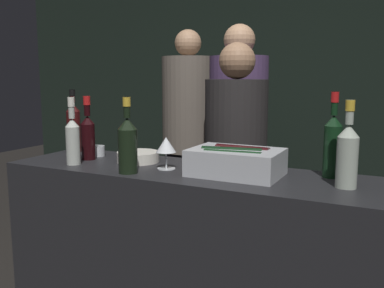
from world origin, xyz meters
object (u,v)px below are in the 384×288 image
Objects in this scene: ice_bin_with_bottles at (236,161)px; red_wine_bottle_burgundy at (333,143)px; red_wine_bottle_tall at (88,134)px; rose_wine_bottle at (347,153)px; champagne_bottle at (128,143)px; person_in_hoodie at (238,142)px; red_wine_bottle_black_foil at (74,126)px; person_grey_polo at (235,167)px; white_wine_bottle at (73,137)px; candle_votive at (97,151)px; bowl_white at (138,156)px; person_blond_tee at (188,131)px; wine_glass at (166,146)px.

red_wine_bottle_burgundy is at bearing 20.59° from ice_bin_with_bottles.
ice_bin_with_bottles is 0.83m from red_wine_bottle_tall.
rose_wine_bottle is (0.46, -0.01, 0.07)m from ice_bin_with_bottles.
person_in_hoodie reaches higher than champagne_bottle.
red_wine_bottle_black_foil reaches higher than rose_wine_bottle.
person_grey_polo reaches higher than red_wine_bottle_burgundy.
champagne_bottle is 0.93m from rose_wine_bottle.
white_wine_bottle is 0.91× the size of red_wine_bottle_burgundy.
red_wine_bottle_burgundy reaches higher than candle_votive.
white_wine_bottle is at bearing -48.94° from red_wine_bottle_black_foil.
bowl_white is 0.30m from red_wine_bottle_tall.
ice_bin_with_bottles is 1.83× the size of bowl_white.
champagne_bottle is at bearing -34.44° from candle_votive.
bowl_white is 0.12× the size of person_blond_tee.
ice_bin_with_bottles is 0.85m from candle_votive.
ice_bin_with_bottles reaches higher than candle_votive.
candle_votive is at bearing 175.40° from rose_wine_bottle.
person_in_hoodie is (0.19, 0.95, -0.04)m from bowl_white.
person_in_hoodie is at bearing 51.64° from red_wine_bottle_black_foil.
wine_glass is at bearing 53.12° from champagne_bottle.
person_grey_polo is at bearing 50.86° from person_blond_tee.
person_blond_tee reaches higher than red_wine_bottle_tall.
white_wine_bottle is (-0.80, -0.14, 0.07)m from ice_bin_with_bottles.
red_wine_bottle_black_foil is 0.98× the size of red_wine_bottle_burgundy.
rose_wine_bottle is 1.03× the size of red_wine_bottle_tall.
bowl_white is 1.42× the size of wine_glass.
candle_votive is at bearing 103.23° from red_wine_bottle_tall.
bowl_white is (-0.55, 0.05, -0.04)m from ice_bin_with_bottles.
white_wine_bottle is 0.19× the size of person_in_hoodie.
wine_glass is at bearing 128.02° from person_in_hoodie.
wine_glass is 0.09× the size of person_grey_polo.
ice_bin_with_bottles is 1.10× the size of red_wine_bottle_black_foil.
white_wine_bottle is 1.00× the size of red_wine_bottle_tall.
bowl_white is 0.28m from champagne_bottle.
white_wine_bottle reaches higher than wine_glass.
red_wine_bottle_black_foil is 1.05× the size of rose_wine_bottle.
champagne_bottle is at bearing 122.39° from person_in_hoodie.
ice_bin_with_bottles is at bearing -6.23° from candle_votive.
person_grey_polo is at bearing 138.44° from rose_wine_bottle.
red_wine_bottle_black_foil is 0.20× the size of person_in_hoodie.
champagne_bottle is 0.19× the size of person_in_hoodie.
person_in_hoodie is (-0.75, 0.86, -0.16)m from red_wine_bottle_burgundy.
bowl_white is 0.95m from red_wine_bottle_burgundy.
person_in_hoodie reaches higher than white_wine_bottle.
red_wine_bottle_tall is at bearing 177.10° from wine_glass.
person_in_hoodie is (0.44, 1.14, -0.15)m from white_wine_bottle.
white_wine_bottle is 1.22m from red_wine_bottle_burgundy.
person_in_hoodie is at bearing 65.54° from red_wine_bottle_tall.
red_wine_bottle_burgundy is (0.83, 0.32, 0.01)m from champagne_bottle.
red_wine_bottle_burgundy is 1.76m from person_blond_tee.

